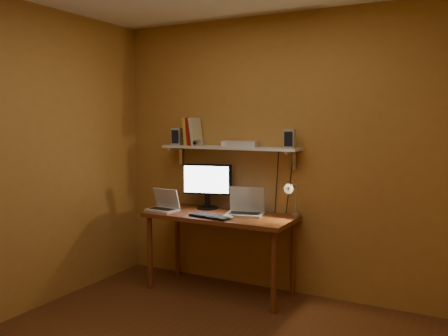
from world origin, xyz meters
The scene contains 14 objects.
room centered at (0.00, 0.00, 1.30)m, with size 3.44×3.24×2.64m.
desk centered at (-0.47, 1.28, 0.66)m, with size 1.40×0.60×0.75m.
wall_shelf centered at (-0.47, 1.47, 1.36)m, with size 1.40×0.25×0.21m.
monitor centered at (-0.71, 1.46, 1.00)m, with size 0.48×0.25×0.45m.
laptop centered at (-0.25, 1.38, 0.82)m, with size 0.37×0.31×0.25m.
netbook centered at (-1.04, 1.18, 0.81)m, with size 0.30×0.23×0.21m.
keyboard centered at (-0.47, 1.10, 0.76)m, with size 0.40×0.13×0.02m, color black.
mouse centered at (-0.31, 1.11, 0.77)m, with size 0.10×0.07×0.04m, color silver.
desk_lamp centered at (0.19, 1.41, 0.96)m, with size 0.09×0.23×0.38m.
speaker_left centered at (-1.07, 1.46, 1.46)m, with size 0.09×0.09×0.17m, color #96999E.
speaker_right centered at (0.14, 1.47, 1.46)m, with size 0.09×0.09×0.17m, color #96999E.
books centered at (-0.90, 1.49, 1.51)m, with size 0.14×0.19×0.28m.
shelf_camera centered at (-0.82, 1.41, 1.41)m, with size 0.11×0.06×0.06m.
router centered at (-0.36, 1.48, 1.40)m, with size 0.32×0.21×0.05m, color silver.
Camera 1 is at (1.61, -2.56, 1.62)m, focal length 38.00 mm.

